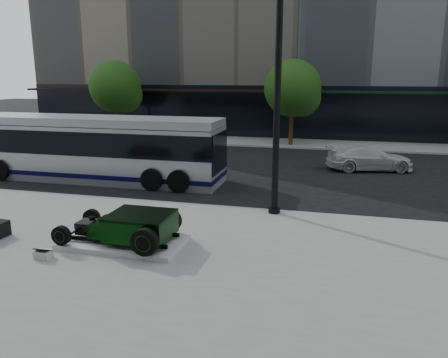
% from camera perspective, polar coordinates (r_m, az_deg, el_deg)
% --- Properties ---
extents(ground, '(120.00, 120.00, 0.00)m').
position_cam_1_polar(ground, '(17.98, 1.23, -2.02)').
color(ground, black).
rests_on(ground, ground).
extents(sidewalk_near, '(70.00, 17.00, 0.12)m').
position_cam_1_polar(sidewalk_near, '(8.86, -15.33, -19.48)').
color(sidewalk_near, gray).
rests_on(sidewalk_near, ground).
extents(sidewalk_far, '(70.00, 4.00, 0.12)m').
position_cam_1_polar(sidewalk_far, '(31.49, 7.04, 4.74)').
color(sidewalk_far, gray).
rests_on(sidewalk_far, ground).
extents(street_trees, '(29.80, 3.80, 5.70)m').
position_cam_1_polar(street_trees, '(30.10, 9.21, 11.36)').
color(street_trees, black).
rests_on(street_trees, sidewalk_far).
extents(display_plinth, '(3.40, 1.80, 0.15)m').
position_cam_1_polar(display_plinth, '(12.79, -12.95, -8.02)').
color(display_plinth, silver).
rests_on(display_plinth, sidewalk_near).
extents(hot_rod, '(3.22, 2.00, 0.81)m').
position_cam_1_polar(hot_rod, '(12.48, -11.71, -6.05)').
color(hot_rod, black).
rests_on(hot_rod, display_plinth).
extents(info_plaque, '(0.40, 0.30, 0.31)m').
position_cam_1_polar(info_plaque, '(12.51, -22.54, -9.01)').
color(info_plaque, silver).
rests_on(info_plaque, sidewalk_near).
extents(lamppost, '(0.41, 0.41, 7.43)m').
position_cam_1_polar(lamppost, '(14.68, 6.92, 8.50)').
color(lamppost, black).
rests_on(lamppost, sidewalk_near).
extents(transit_bus, '(12.12, 2.88, 2.92)m').
position_cam_1_polar(transit_bus, '(21.17, -16.53, 3.92)').
color(transit_bus, '#B8BEC3').
rests_on(transit_bus, ground).
extents(white_sedan, '(4.59, 2.69, 1.25)m').
position_cam_1_polar(white_sedan, '(23.62, 18.46, 2.60)').
color(white_sedan, silver).
rests_on(white_sedan, ground).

